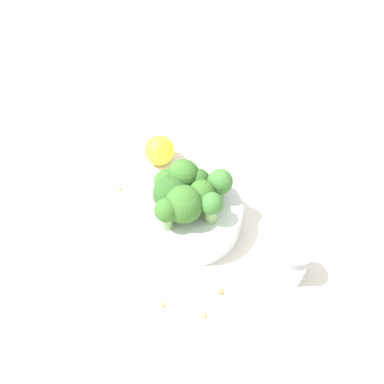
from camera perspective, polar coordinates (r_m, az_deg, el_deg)
name	(u,v)px	position (r m, az deg, el deg)	size (l,w,h in m)	color
ground_plane	(192,225)	(0.60, 0.00, -5.11)	(3.00, 3.00, 0.00)	silver
bowl	(192,216)	(0.58, 0.00, -3.65)	(0.15, 0.15, 0.05)	silver
broccoli_floret_0	(170,194)	(0.54, -3.32, -0.32)	(0.05, 0.05, 0.05)	#8EB770
broccoli_floret_1	(211,206)	(0.52, 2.97, -2.09)	(0.03, 0.03, 0.05)	#84AD66
broccoli_floret_2	(184,205)	(0.52, -1.20, -1.93)	(0.05, 0.05, 0.06)	#7A9E5B
broccoli_floret_3	(182,176)	(0.56, -1.49, 2.48)	(0.05, 0.05, 0.06)	#8EB770
broccoli_floret_4	(219,181)	(0.55, 4.18, 1.64)	(0.04, 0.04, 0.05)	#7A9E5B
broccoli_floret_5	(202,194)	(0.53, 1.51, -0.28)	(0.04, 0.04, 0.06)	#7A9E5B
broccoli_floret_6	(166,183)	(0.56, -3.99, 1.44)	(0.04, 0.04, 0.05)	#84AD66
broccoli_floret_7	(199,181)	(0.56, 1.03, 1.69)	(0.03, 0.03, 0.05)	#7A9E5B
broccoli_floret_8	(166,212)	(0.52, -3.92, -3.03)	(0.03, 0.03, 0.05)	#84AD66
pepper_shaker	(293,264)	(0.55, 15.16, -10.50)	(0.04, 0.04, 0.06)	silver
lemon_wedge	(160,150)	(0.69, -4.95, 6.36)	(0.06, 0.06, 0.06)	yellow
almond_crumb_0	(221,291)	(0.54, 4.47, -14.79)	(0.01, 0.01, 0.01)	olive
almond_crumb_1	(163,304)	(0.53, -4.49, -16.69)	(0.01, 0.00, 0.01)	#AD7F4C
almond_crumb_2	(120,188)	(0.66, -10.99, 0.55)	(0.01, 0.00, 0.01)	#AD7F4C
almond_crumb_3	(203,314)	(0.52, 1.68, -18.11)	(0.01, 0.01, 0.01)	tan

